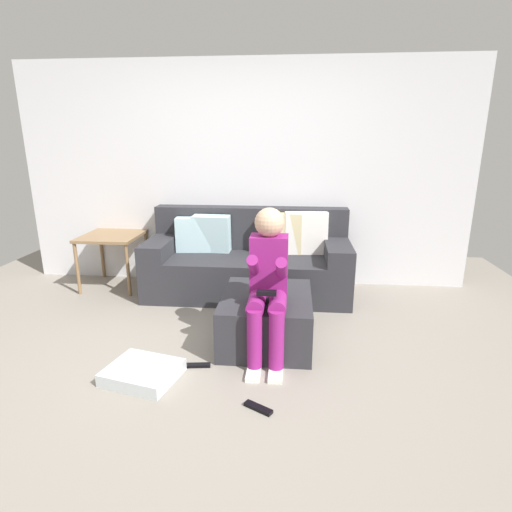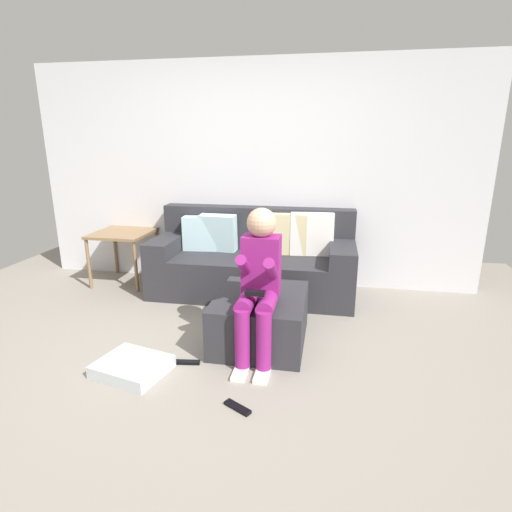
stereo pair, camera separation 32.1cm
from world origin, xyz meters
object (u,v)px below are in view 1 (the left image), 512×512
couch_sectional (249,261)px  side_table (112,241)px  person_seated (268,278)px  remote_near_ottoman (258,408)px  ottoman (267,318)px  remote_by_storage_bin (197,365)px  storage_bin (143,372)px

couch_sectional → side_table: size_ratio=3.32×
person_seated → couch_sectional: bearing=102.4°
remote_near_ottoman → ottoman: bearing=120.4°
side_table → remote_by_storage_bin: (1.31, -1.60, -0.51)m
person_seated → storage_bin: (-0.84, -0.42, -0.57)m
ottoman → side_table: bearing=147.2°
side_table → remote_by_storage_bin: 2.13m
remote_near_ottoman → storage_bin: bearing=-168.0°
remote_near_ottoman → remote_by_storage_bin: same height
remote_by_storage_bin → remote_near_ottoman: bearing=-50.2°
couch_sectional → side_table: bearing=178.2°
ottoman → remote_by_storage_bin: 0.68m
side_table → remote_by_storage_bin: bearing=-50.7°
person_seated → storage_bin: person_seated is taller
couch_sectional → remote_near_ottoman: couch_sectional is taller
remote_by_storage_bin → person_seated: bearing=17.8°
storage_bin → remote_near_ottoman: (0.83, -0.27, -0.03)m
storage_bin → side_table: side_table is taller
couch_sectional → person_seated: size_ratio=1.87×
side_table → remote_near_ottoman: 2.77m
person_seated → remote_by_storage_bin: bearing=-154.6°
ottoman → side_table: size_ratio=1.32×
person_seated → remote_by_storage_bin: (-0.50, -0.24, -0.61)m
person_seated → side_table: person_seated is taller
remote_by_storage_bin → storage_bin: bearing=-159.8°
person_seated → ottoman: bearing=96.0°
ottoman → remote_near_ottoman: (0.01, -0.90, -0.19)m
person_seated → remote_near_ottoman: bearing=-91.0°
person_seated → remote_near_ottoman: 0.91m
couch_sectional → storage_bin: couch_sectional is taller
couch_sectional → ottoman: size_ratio=2.52×
ottoman → remote_near_ottoman: ottoman is taller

